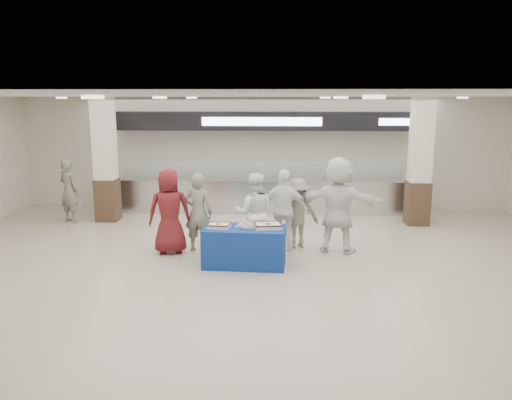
# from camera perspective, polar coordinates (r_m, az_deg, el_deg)

# --- Properties ---
(ground) EXTENTS (14.00, 14.00, 0.00)m
(ground) POSITION_cam_1_polar(r_m,az_deg,el_deg) (8.97, -0.71, -9.05)
(ground) COLOR beige
(ground) RESTS_ON ground
(serving_line) EXTENTS (8.70, 0.85, 2.80)m
(serving_line) POSITION_cam_1_polar(r_m,az_deg,el_deg) (13.93, 0.70, 3.29)
(serving_line) COLOR silver
(serving_line) RESTS_ON ground
(column_left) EXTENTS (0.55, 0.55, 3.20)m
(column_left) POSITION_cam_1_polar(r_m,az_deg,el_deg) (13.48, -16.82, 4.11)
(column_left) COLOR #3A271A
(column_left) RESTS_ON ground
(column_right) EXTENTS (0.55, 0.55, 3.20)m
(column_right) POSITION_cam_1_polar(r_m,az_deg,el_deg) (13.15, 18.21, 3.86)
(column_right) COLOR #3A271A
(column_right) RESTS_ON ground
(display_table) EXTENTS (1.59, 0.85, 0.75)m
(display_table) POSITION_cam_1_polar(r_m,az_deg,el_deg) (9.58, -1.33, -5.34)
(display_table) COLOR navy
(display_table) RESTS_ON ground
(sheet_cake_left) EXTENTS (0.45, 0.37, 0.09)m
(sheet_cake_left) POSITION_cam_1_polar(r_m,az_deg,el_deg) (9.50, -4.28, -2.89)
(sheet_cake_left) COLOR white
(sheet_cake_left) RESTS_ON display_table
(sheet_cake_right) EXTENTS (0.55, 0.46, 0.10)m
(sheet_cake_right) POSITION_cam_1_polar(r_m,az_deg,el_deg) (9.44, 1.37, -2.91)
(sheet_cake_right) COLOR white
(sheet_cake_right) RESTS_ON display_table
(cupcake_tray) EXTENTS (0.45, 0.39, 0.06)m
(cupcake_tray) POSITION_cam_1_polar(r_m,az_deg,el_deg) (9.50, -1.14, -2.94)
(cupcake_tray) COLOR #A9A9AE
(cupcake_tray) RESTS_ON display_table
(civilian_maroon) EXTENTS (0.98, 0.76, 1.77)m
(civilian_maroon) POSITION_cam_1_polar(r_m,az_deg,el_deg) (10.39, -9.86, -1.26)
(civilian_maroon) COLOR maroon
(civilian_maroon) RESTS_ON ground
(soldier_a) EXTENTS (0.65, 0.48, 1.65)m
(soldier_a) POSITION_cam_1_polar(r_m,az_deg,el_deg) (10.43, -6.62, -1.45)
(soldier_a) COLOR slate
(soldier_a) RESTS_ON ground
(chef_tall) EXTENTS (0.83, 0.65, 1.67)m
(chef_tall) POSITION_cam_1_polar(r_m,az_deg,el_deg) (10.27, -0.20, -1.51)
(chef_tall) COLOR white
(chef_tall) RESTS_ON ground
(chef_short) EXTENTS (1.08, 0.63, 1.72)m
(chef_short) POSITION_cam_1_polar(r_m,az_deg,el_deg) (10.44, 3.30, -1.18)
(chef_short) COLOR white
(chef_short) RESTS_ON ground
(soldier_b) EXTENTS (1.07, 0.77, 1.49)m
(soldier_b) POSITION_cam_1_polar(r_m,az_deg,el_deg) (10.73, 4.72, -1.48)
(soldier_b) COLOR slate
(soldier_b) RESTS_ON ground
(civilian_white) EXTENTS (1.95, 1.03, 2.01)m
(civilian_white) POSITION_cam_1_polar(r_m,az_deg,el_deg) (10.41, 9.37, -0.54)
(civilian_white) COLOR white
(civilian_white) RESTS_ON ground
(soldier_bg) EXTENTS (0.72, 0.63, 1.66)m
(soldier_bg) POSITION_cam_1_polar(r_m,az_deg,el_deg) (13.70, -20.57, 1.02)
(soldier_bg) COLOR slate
(soldier_bg) RESTS_ON ground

